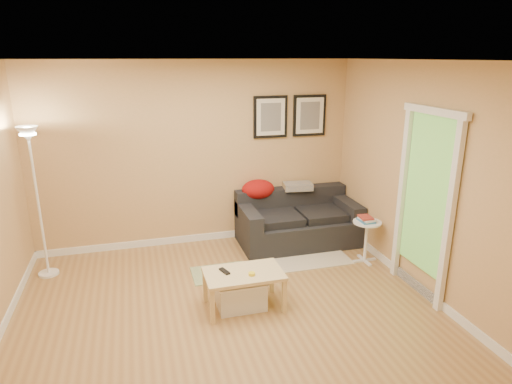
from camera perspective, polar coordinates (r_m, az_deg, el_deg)
floor at (r=4.97m, az=-3.59°, el=-15.02°), size 4.50×4.50×0.00m
ceiling at (r=4.21m, az=-4.26°, el=16.53°), size 4.50×4.50×0.00m
wall_back at (r=6.33m, az=-7.66°, el=4.72°), size 4.50×0.00×4.50m
wall_front at (r=2.65m, az=5.33°, el=-13.31°), size 4.50×0.00×4.50m
wall_right at (r=5.33m, az=20.51°, el=1.44°), size 0.00×4.00×4.00m
baseboard_back at (r=6.69m, az=-7.22°, el=-5.81°), size 4.50×0.02×0.10m
baseboard_right at (r=5.76m, az=19.13°, el=-10.62°), size 0.02×4.00×0.10m
sofa at (r=6.48m, az=5.46°, el=-3.43°), size 1.70×0.90×0.75m
red_throw at (r=6.49m, az=0.28°, el=0.36°), size 0.48×0.36×0.28m
plaid_throw at (r=6.64m, az=5.38°, el=0.75°), size 0.45×0.32×0.10m
framed_print_left at (r=6.45m, az=1.86°, el=9.61°), size 0.50×0.04×0.60m
framed_print_right at (r=6.66m, az=6.87°, el=9.73°), size 0.50×0.04×0.60m
area_rug at (r=6.19m, az=5.60°, el=-8.17°), size 1.25×0.85×0.01m
green_runner at (r=5.73m, az=-4.64°, el=-10.33°), size 0.70×0.50×0.01m
coffee_table at (r=4.93m, az=-1.58°, el=-12.43°), size 0.96×0.74×0.42m
remote_control at (r=4.84m, az=-4.06°, el=-10.10°), size 0.10×0.17×0.02m
tape_roll at (r=4.76m, az=-0.55°, el=-10.47°), size 0.07×0.07×0.03m
storage_bin at (r=4.96m, az=-1.98°, el=-12.85°), size 0.53×0.39×0.33m
side_table at (r=6.09m, az=13.91°, el=-6.20°), size 0.37×0.37×0.57m
book_stack at (r=5.97m, az=13.96°, el=-3.37°), size 0.20×0.25×0.07m
floor_lamp at (r=5.95m, az=-26.10°, el=-1.82°), size 0.24×0.24×1.88m
doorway at (r=5.26m, az=20.70°, el=-1.92°), size 0.12×1.01×2.13m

